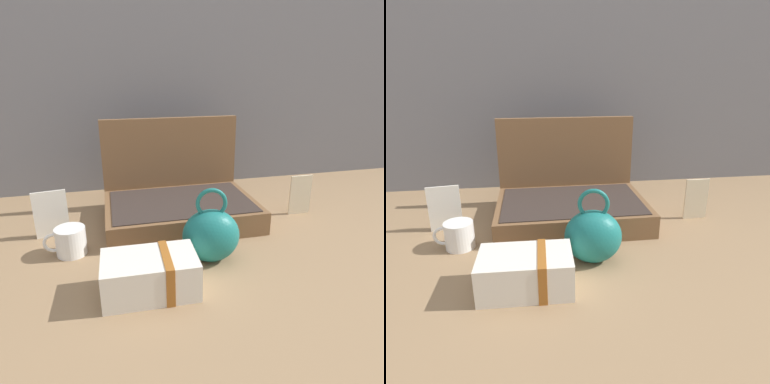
{
  "view_description": "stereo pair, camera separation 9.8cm",
  "coord_description": "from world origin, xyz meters",
  "views": [
    {
      "loc": [
        -0.22,
        -0.92,
        0.5
      ],
      "look_at": [
        -0.0,
        -0.02,
        0.16
      ],
      "focal_mm": 31.78,
      "sensor_mm": 36.0,
      "label": 1
    },
    {
      "loc": [
        -0.13,
        -0.93,
        0.5
      ],
      "look_at": [
        -0.0,
        -0.02,
        0.16
      ],
      "focal_mm": 31.78,
      "sensor_mm": 36.0,
      "label": 2
    }
  ],
  "objects": [
    {
      "name": "open_suitcase",
      "position": [
        -0.0,
        0.18,
        0.07
      ],
      "size": [
        0.5,
        0.36,
        0.33
      ],
      "color": "brown",
      "rests_on": "ground_plane"
    },
    {
      "name": "cream_toiletry_bag",
      "position": [
        -0.15,
        -0.23,
        0.05
      ],
      "size": [
        0.22,
        0.14,
        0.1
      ],
      "color": "silver",
      "rests_on": "ground_plane"
    },
    {
      "name": "coffee_mug",
      "position": [
        -0.35,
        0.0,
        0.04
      ],
      "size": [
        0.12,
        0.08,
        0.08
      ],
      "color": "white",
      "rests_on": "ground_plane"
    },
    {
      "name": "teal_pouch_handbag",
      "position": [
        0.03,
        -0.13,
        0.08
      ],
      "size": [
        0.17,
        0.14,
        0.21
      ],
      "color": "#196B66",
      "rests_on": "ground_plane"
    },
    {
      "name": "info_card_left",
      "position": [
        0.43,
        0.11,
        0.07
      ],
      "size": [
        0.08,
        0.01,
        0.14
      ],
      "primitive_type": "cube",
      "rotation": [
        0.0,
        0.0,
        0.01
      ],
      "color": "beige",
      "rests_on": "ground_plane"
    },
    {
      "name": "poster_card_right",
      "position": [
        -0.41,
        0.13,
        0.08
      ],
      "size": [
        0.1,
        0.02,
        0.15
      ],
      "primitive_type": "cube",
      "rotation": [
        0.0,
        0.0,
        0.14
      ],
      "color": "silver",
      "rests_on": "ground_plane"
    },
    {
      "name": "ground_plane",
      "position": [
        0.0,
        0.0,
        0.0
      ],
      "size": [
        6.0,
        6.0,
        0.0
      ],
      "primitive_type": "plane",
      "color": "#8C6D4C"
    },
    {
      "name": "back_wall",
      "position": [
        0.0,
        0.58,
        0.7
      ],
      "size": [
        3.2,
        0.06,
        1.4
      ],
      "primitive_type": "cube",
      "color": "slate",
      "rests_on": "ground_plane"
    }
  ]
}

